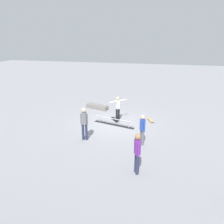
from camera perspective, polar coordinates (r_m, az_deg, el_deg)
name	(u,v)px	position (r m, az deg, el deg)	size (l,w,h in m)	color
ground_plane	(113,124)	(12.86, 0.31, -3.26)	(60.00, 60.00, 0.00)	gray
grind_rail	(114,122)	(12.67, 0.51, -2.75)	(2.59, 0.87, 0.41)	black
skate_ledge	(97,107)	(15.48, -4.03, 1.43)	(1.65, 0.46, 0.32)	gray
skater_main	(118,107)	(13.05, 1.59, 1.39)	(0.93, 0.96, 1.57)	black
skateboard_main	(115,119)	(13.35, 0.74, -2.01)	(0.63, 0.76, 0.09)	black
bystander_blue_shirt	(142,128)	(10.25, 8.26, -4.38)	(0.30, 0.30, 1.56)	slate
bystander_purple_shirt	(137,152)	(8.12, 6.88, -10.62)	(0.27, 0.38, 1.70)	#2D3351
bystander_grey_shirt	(84,122)	(10.67, -7.57, -2.72)	(0.40, 0.24, 1.75)	#2D3351
loose_skateboard_natural	(150,120)	(13.49, 10.41, -2.11)	(0.49, 0.82, 0.09)	tan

